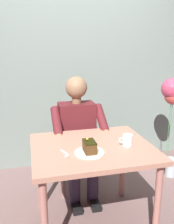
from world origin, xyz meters
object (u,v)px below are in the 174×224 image
cake_slice (89,146)px  chair (75,142)px  coffee_cup (127,140)px  balloon_display (172,101)px  dessert_spoon (66,155)px  dining_table (92,157)px  seated_person (78,135)px

cake_slice → chair: bearing=-93.7°
coffee_cup → balloon_display: (-0.82, -0.67, 0.12)m
coffee_cup → cake_slice: bearing=11.5°
chair → coffee_cup: (-0.27, 0.75, 0.29)m
chair → cake_slice: 0.87m
chair → dessert_spoon: chair is taller
dining_table → dessert_spoon: bearing=26.6°
chair → dining_table: bearing=90.0°
cake_slice → balloon_display: bearing=-147.4°
balloon_display → chair: bearing=-4.5°
chair → dessert_spoon: (0.23, 0.81, 0.25)m
cake_slice → coffee_cup: (-0.32, -0.07, -0.01)m
chair → dessert_spoon: 0.88m
seated_person → balloon_display: size_ratio=1.04×
seated_person → balloon_display: (-1.09, -0.09, 0.26)m
seated_person → coffee_cup: bearing=114.9°
seated_person → dessert_spoon: 0.68m
dining_table → coffee_cup: size_ratio=8.39×
cake_slice → seated_person: bearing=-94.7°
dining_table → dessert_spoon: (0.23, 0.11, 0.10)m
cake_slice → dessert_spoon: bearing=-3.8°
dining_table → cake_slice: size_ratio=7.36×
dessert_spoon → coffee_cup: bearing=-173.7°
chair → coffee_cup: chair is taller
seated_person → dessert_spoon: seated_person is taller
dessert_spoon → balloon_display: size_ratio=0.12×
cake_slice → dessert_spoon: cake_slice is taller
seated_person → balloon_display: bearing=-175.5°
dining_table → chair: chair is taller
dining_table → cake_slice: cake_slice is taller
dining_table → balloon_display: balloon_display is taller
chair → cake_slice: size_ratio=6.94×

